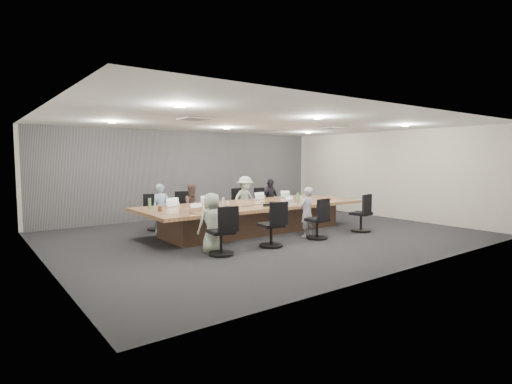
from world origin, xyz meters
TOP-DOWN VIEW (x-y plane):
  - floor at (0.00, 0.00)m, footprint 10.00×8.00m
  - ceiling at (0.00, 0.00)m, footprint 10.00×8.00m
  - wall_back at (0.00, 4.00)m, footprint 10.00×0.00m
  - wall_front at (0.00, -4.00)m, footprint 10.00×0.00m
  - wall_left at (-5.00, 0.00)m, footprint 0.00×8.00m
  - wall_right at (5.00, 0.00)m, footprint 0.00×8.00m
  - curtain at (0.00, 3.92)m, footprint 9.80×0.04m
  - conference_table at (0.00, 0.50)m, footprint 6.00×2.20m
  - chair_0 at (-1.99, 2.20)m, footprint 0.59×0.59m
  - chair_1 at (-1.07, 2.20)m, footprint 0.62×0.62m
  - chair_2 at (0.68, 2.20)m, footprint 0.66×0.66m
  - chair_3 at (1.63, 2.20)m, footprint 0.52×0.52m
  - chair_4 at (-2.06, -1.20)m, footprint 0.61×0.61m
  - chair_5 at (-0.78, -1.20)m, footprint 0.61×0.61m
  - chair_6 at (0.62, -1.20)m, footprint 0.57×0.57m
  - chair_7 at (2.25, -1.20)m, footprint 0.63×0.63m
  - person_0 at (-1.99, 1.85)m, footprint 0.48×0.33m
  - laptop_0 at (-1.99, 1.30)m, footprint 0.35×0.25m
  - person_1 at (-1.07, 1.85)m, footprint 0.60×0.48m
  - laptop_1 at (-1.07, 1.30)m, footprint 0.30×0.20m
  - person_2 at (0.68, 1.85)m, footprint 0.92×0.57m
  - laptop_2 at (0.68, 1.30)m, footprint 0.34×0.23m
  - person_3 at (1.63, 1.85)m, footprint 0.80×0.45m
  - laptop_3 at (1.63, 1.30)m, footprint 0.34×0.25m
  - person_4 at (-2.06, -0.85)m, footprint 0.62×0.42m
  - laptop_4 at (-2.06, -0.30)m, footprint 0.36×0.27m
  - person_6 at (0.62, -0.85)m, footprint 0.49×0.36m
  - laptop_6 at (0.62, -0.30)m, footprint 0.36×0.29m
  - bottle_green_left at (-2.62, 1.04)m, footprint 0.08×0.08m
  - bottle_green_right at (1.14, 0.03)m, footprint 0.08×0.08m
  - bottle_clear at (-0.87, 0.60)m, footprint 0.07×0.07m
  - cup_white_far at (-0.75, 0.60)m, footprint 0.09×0.09m
  - cup_white_near at (1.68, 0.47)m, footprint 0.08×0.08m
  - mug_brown at (-2.59, 0.51)m, footprint 0.10×0.10m
  - mic_left at (-1.01, 0.21)m, footprint 0.15×0.11m
  - mic_right at (0.52, 0.37)m, footprint 0.17×0.14m
  - stapler at (-0.13, -0.20)m, footprint 0.18×0.05m
  - canvas_bag at (2.28, 0.80)m, footprint 0.32×0.30m
  - snack_packet at (2.31, 0.06)m, footprint 0.22×0.18m

SIDE VIEW (x-z plane):
  - floor at x=0.00m, z-range 0.00..0.00m
  - chair_0 at x=-1.99m, z-range 0.00..0.74m
  - chair_3 at x=1.63m, z-range 0.00..0.75m
  - chair_6 at x=0.62m, z-range 0.00..0.77m
  - chair_1 at x=-1.07m, z-range 0.00..0.78m
  - chair_4 at x=-2.06m, z-range 0.00..0.79m
  - chair_2 at x=0.68m, z-range 0.00..0.79m
  - chair_5 at x=-0.78m, z-range 0.00..0.79m
  - chair_7 at x=2.25m, z-range 0.00..0.80m
  - conference_table at x=0.00m, z-range 0.03..0.77m
  - person_6 at x=0.62m, z-range 0.00..1.22m
  - person_4 at x=-2.06m, z-range 0.00..1.22m
  - person_1 at x=-1.07m, z-range 0.00..1.23m
  - person_0 at x=-1.99m, z-range 0.00..1.26m
  - person_3 at x=1.63m, z-range 0.00..1.28m
  - person_2 at x=0.68m, z-range 0.00..1.39m
  - laptop_0 at x=-1.99m, z-range 0.74..0.76m
  - laptop_1 at x=-1.07m, z-range 0.74..0.76m
  - laptop_2 at x=0.68m, z-range 0.74..0.76m
  - laptop_3 at x=1.63m, z-range 0.74..0.76m
  - laptop_4 at x=-2.06m, z-range 0.74..0.76m
  - laptop_6 at x=0.62m, z-range 0.74..0.76m
  - mic_left at x=-1.01m, z-range 0.74..0.77m
  - mic_right at x=0.52m, z-range 0.74..0.77m
  - snack_packet at x=2.31m, z-range 0.74..0.78m
  - stapler at x=-0.13m, z-range 0.74..0.81m
  - cup_white_near at x=1.68m, z-range 0.74..0.84m
  - cup_white_far at x=-0.75m, z-range 0.74..0.85m
  - mug_brown at x=-2.59m, z-range 0.74..0.86m
  - canvas_bag at x=2.28m, z-range 0.74..0.89m
  - bottle_clear at x=-0.87m, z-range 0.74..0.95m
  - bottle_green_left at x=-2.62m, z-range 0.74..0.99m
  - bottle_green_right at x=1.14m, z-range 0.74..1.00m
  - wall_back at x=0.00m, z-range 0.00..2.80m
  - wall_front at x=0.00m, z-range 0.00..2.80m
  - wall_left at x=-5.00m, z-range 0.00..2.80m
  - wall_right at x=5.00m, z-range 0.00..2.80m
  - curtain at x=0.00m, z-range 0.00..2.80m
  - ceiling at x=0.00m, z-range 2.80..2.80m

